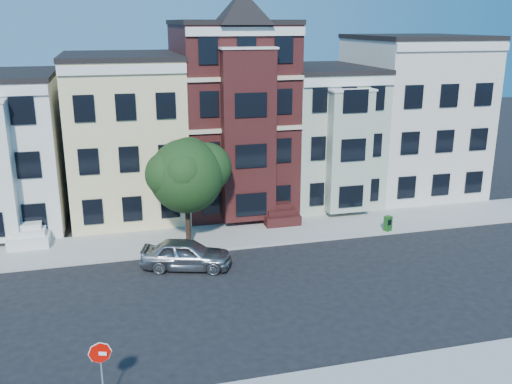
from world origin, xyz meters
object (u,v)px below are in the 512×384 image
object	(u,v)px
stop_sign	(102,371)
street_tree	(187,181)
newspaper_box	(388,223)
parked_car	(186,254)

from	to	relation	value
stop_sign	street_tree	bearing A→B (deg)	90.04
newspaper_box	stop_sign	size ratio (longest dim) A/B	0.33
parked_car	newspaper_box	bearing A→B (deg)	-63.30
newspaper_box	street_tree	bearing A→B (deg)	153.26
newspaper_box	stop_sign	distance (m)	20.82
street_tree	newspaper_box	bearing A→B (deg)	-3.79
street_tree	stop_sign	world-z (taller)	street_tree
parked_car	newspaper_box	xyz separation A→B (m)	(12.40, 2.05, -0.18)
street_tree	parked_car	xyz separation A→B (m)	(-0.53, -2.84, -3.10)
parked_car	stop_sign	bearing A→B (deg)	175.80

